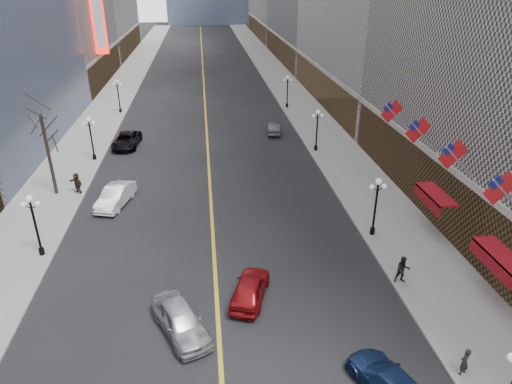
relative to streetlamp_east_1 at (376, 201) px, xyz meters
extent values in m
cube|color=gray|center=(2.20, 40.00, -2.83)|extent=(6.00, 230.00, 0.15)
cube|color=gray|center=(-25.80, 40.00, -2.83)|extent=(6.00, 230.00, 0.15)
cube|color=gold|center=(-11.80, 50.00, -2.89)|extent=(0.25, 200.00, 0.02)
cube|color=#4A3931|center=(6.60, -1.00, -0.30)|extent=(2.80, 41.00, 5.00)
cube|color=#4A3931|center=(6.60, 38.00, -0.30)|extent=(2.80, 35.00, 5.00)
cube|color=#4A3931|center=(6.60, 76.00, -0.30)|extent=(2.80, 39.00, 5.00)
cube|color=#4A3931|center=(6.60, 119.00, -0.30)|extent=(2.80, 45.00, 5.00)
cube|color=#4A3931|center=(-30.20, 57.00, -0.30)|extent=(2.80, 29.00, 5.00)
cube|color=#4A3931|center=(-30.20, 91.00, -0.30)|extent=(2.80, 37.00, 5.00)
sphere|color=white|center=(-0.45, -16.00, 1.15)|extent=(0.36, 0.36, 0.36)
cylinder|color=black|center=(0.00, 0.00, -2.50)|extent=(0.36, 0.36, 0.50)
cylinder|color=black|center=(0.00, 0.00, -0.75)|extent=(0.16, 0.16, 4.00)
sphere|color=white|center=(0.00, 0.00, 1.55)|extent=(0.44, 0.44, 0.44)
sphere|color=white|center=(-0.45, 0.00, 1.15)|extent=(0.36, 0.36, 0.36)
sphere|color=white|center=(0.45, 0.00, 1.15)|extent=(0.36, 0.36, 0.36)
cylinder|color=black|center=(0.00, 18.00, -2.50)|extent=(0.36, 0.36, 0.50)
cylinder|color=black|center=(0.00, 18.00, -0.75)|extent=(0.16, 0.16, 4.00)
sphere|color=white|center=(0.00, 18.00, 1.55)|extent=(0.44, 0.44, 0.44)
sphere|color=white|center=(-0.45, 18.00, 1.15)|extent=(0.36, 0.36, 0.36)
sphere|color=white|center=(0.45, 18.00, 1.15)|extent=(0.36, 0.36, 0.36)
cylinder|color=black|center=(0.00, 36.00, -2.50)|extent=(0.36, 0.36, 0.50)
cylinder|color=black|center=(0.00, 36.00, -0.75)|extent=(0.16, 0.16, 4.00)
sphere|color=white|center=(0.00, 36.00, 1.55)|extent=(0.44, 0.44, 0.44)
sphere|color=white|center=(-0.45, 36.00, 1.15)|extent=(0.36, 0.36, 0.36)
sphere|color=white|center=(0.45, 36.00, 1.15)|extent=(0.36, 0.36, 0.36)
cylinder|color=black|center=(-23.60, 0.00, -2.50)|extent=(0.36, 0.36, 0.50)
cylinder|color=black|center=(-23.60, 0.00, -0.75)|extent=(0.16, 0.16, 4.00)
sphere|color=white|center=(-23.60, 0.00, 1.55)|extent=(0.44, 0.44, 0.44)
sphere|color=white|center=(-24.05, 0.00, 1.15)|extent=(0.36, 0.36, 0.36)
sphere|color=white|center=(-23.15, 0.00, 1.15)|extent=(0.36, 0.36, 0.36)
cylinder|color=black|center=(-23.60, 18.00, -2.50)|extent=(0.36, 0.36, 0.50)
cylinder|color=black|center=(-23.60, 18.00, -0.75)|extent=(0.16, 0.16, 4.00)
sphere|color=white|center=(-23.60, 18.00, 1.55)|extent=(0.44, 0.44, 0.44)
sphere|color=white|center=(-24.05, 18.00, 1.15)|extent=(0.36, 0.36, 0.36)
sphere|color=white|center=(-23.15, 18.00, 1.15)|extent=(0.36, 0.36, 0.36)
cylinder|color=black|center=(-23.60, 36.00, -2.50)|extent=(0.36, 0.36, 0.50)
cylinder|color=black|center=(-23.60, 36.00, -0.75)|extent=(0.16, 0.16, 4.00)
sphere|color=white|center=(-23.60, 36.00, 1.55)|extent=(0.44, 0.44, 0.44)
sphere|color=white|center=(-24.05, 36.00, 1.15)|extent=(0.36, 0.36, 0.36)
sphere|color=white|center=(-23.15, 36.00, 1.15)|extent=(0.36, 0.36, 0.36)
cylinder|color=#B2B2B7|center=(4.00, -8.00, 3.90)|extent=(2.49, 0.12, 2.49)
cube|color=red|center=(3.35, -8.00, 4.55)|extent=(1.94, 0.04, 1.94)
cube|color=navy|center=(3.00, -8.00, 4.90)|extent=(0.88, 0.06, 0.88)
cylinder|color=#B2B2B7|center=(4.00, -3.00, 3.90)|extent=(2.49, 0.12, 2.49)
cube|color=red|center=(3.35, -3.00, 4.55)|extent=(1.94, 0.04, 1.94)
cube|color=navy|center=(3.00, -3.00, 4.90)|extent=(0.88, 0.06, 0.88)
cylinder|color=#B2B2B7|center=(4.00, 2.00, 3.90)|extent=(2.49, 0.12, 2.49)
cube|color=red|center=(3.35, 2.00, 4.55)|extent=(1.94, 0.04, 1.94)
cube|color=navy|center=(3.00, 2.00, 4.90)|extent=(0.88, 0.06, 0.88)
cylinder|color=#B2B2B7|center=(4.00, 7.00, 3.90)|extent=(2.49, 0.12, 2.49)
cube|color=red|center=(3.35, 7.00, 4.55)|extent=(1.94, 0.04, 1.94)
cube|color=navy|center=(3.00, 7.00, 4.90)|extent=(0.88, 0.06, 0.88)
cube|color=maroon|center=(4.50, -8.00, 0.30)|extent=(1.40, 4.00, 0.15)
cube|color=maroon|center=(3.85, -8.00, -0.10)|extent=(0.10, 4.00, 0.90)
cube|color=maroon|center=(4.50, 0.00, 0.30)|extent=(1.40, 4.00, 0.15)
cube|color=maroon|center=(3.85, 0.00, -0.10)|extent=(0.10, 4.00, 0.90)
cube|color=red|center=(-27.70, 50.00, 9.10)|extent=(2.00, 0.50, 12.00)
cube|color=white|center=(-27.65, 50.00, 9.10)|extent=(1.40, 0.55, 10.00)
cylinder|color=#2D231C|center=(-25.30, 10.00, 0.85)|extent=(0.28, 0.28, 7.20)
imported|color=#AFB1B7|center=(-13.80, -8.62, -2.06)|extent=(3.83, 5.29, 1.67)
imported|color=white|center=(-19.73, 7.37, -2.08)|extent=(2.99, 5.28, 1.65)
imported|color=black|center=(-20.80, 21.98, -2.13)|extent=(3.00, 5.73, 1.54)
imported|color=navy|center=(-4.12, -13.87, -2.19)|extent=(3.58, 5.31, 1.43)
imported|color=maroon|center=(-9.80, -6.21, -2.14)|extent=(3.13, 4.83, 1.53)
imported|color=#414647|center=(-3.64, 24.69, -2.23)|extent=(1.92, 4.21, 1.34)
imported|color=black|center=(-0.20, -13.21, -1.97)|extent=(0.69, 0.63, 1.55)
imported|color=black|center=(-0.20, -5.85, -1.84)|extent=(0.92, 0.56, 1.82)
imported|color=black|center=(-23.40, 9.88, -1.82)|extent=(1.62, 1.52, 1.86)
camera|label=1|loc=(-11.99, -28.07, 14.78)|focal=32.00mm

